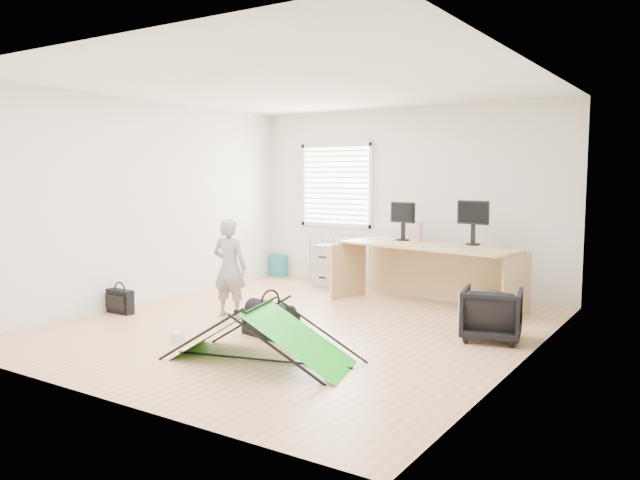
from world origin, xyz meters
The scene contains 18 objects.
ground centered at (0.00, 0.00, 0.00)m, with size 5.50×5.50×0.00m, color tan.
back_wall centered at (0.00, 2.75, 1.35)m, with size 5.00×0.02×2.70m, color silver.
window centered at (-1.20, 2.71, 1.55)m, with size 1.20×0.06×1.20m, color silver.
radiator centered at (-1.20, 2.67, 0.45)m, with size 1.00×0.12×0.60m, color silver.
desk centered at (0.77, 1.75, 0.41)m, with size 2.38×0.76×0.81m, color tan.
filing_cabinet centered at (-1.07, 2.40, 0.32)m, with size 0.42×0.56×0.65m, color #96999B.
monitor_left centered at (0.28, 2.09, 1.01)m, with size 0.41×0.09×0.39m, color black.
monitor_right centered at (1.27, 2.08, 1.02)m, with size 0.44×0.10×0.42m, color black.
keyboard centered at (-0.03, 2.06, 0.82)m, with size 0.43×0.15×0.02m, color beige.
thermos centered at (0.52, 2.09, 0.95)m, with size 0.08×0.08×0.27m, color #C16C8E.
office_chair centered at (2.02, 0.58, 0.28)m, with size 0.59×0.60×0.55m, color black.
person centered at (-1.00, -0.08, 0.60)m, with size 0.44×0.29×1.20m, color gray.
kite centered at (0.48, -1.32, 0.27)m, with size 1.73×0.76×0.54m, color #12C01B, non-canonical shape.
storage_crate centered at (1.56, 1.70, 0.14)m, with size 0.49×0.34×0.28m, color silver.
tote_bag centered at (-2.30, 2.63, 0.18)m, with size 0.31×0.14×0.37m, color teal.
laptop_bag centered at (-2.25, -0.70, 0.15)m, with size 0.40×0.12×0.30m, color black.
white_box centered at (-0.67, -1.27, 0.05)m, with size 0.11×0.11×0.11m, color silver.
duffel_bag centered at (-0.01, -0.55, 0.13)m, with size 0.60×0.31×0.26m, color black.
Camera 1 is at (3.99, -5.73, 1.72)m, focal length 35.00 mm.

